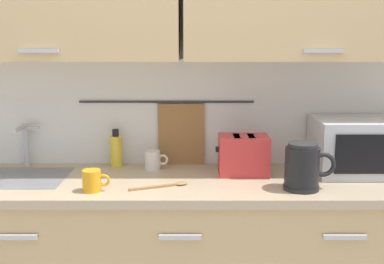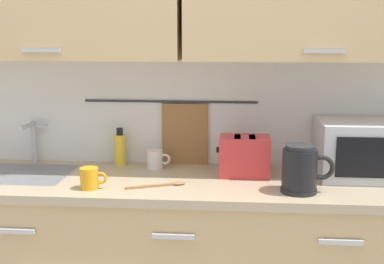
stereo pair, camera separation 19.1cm
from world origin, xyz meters
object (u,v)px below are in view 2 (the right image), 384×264
at_px(electric_kettle, 301,169).
at_px(mug_near_sink, 90,178).
at_px(microwave, 367,149).
at_px(toaster, 244,156).
at_px(wooden_spoon, 163,185).
at_px(dish_soap_bottle, 120,149).
at_px(mug_by_kettle, 155,159).

distance_m(electric_kettle, mug_near_sink, 0.92).
distance_m(microwave, toaster, 0.58).
distance_m(mug_near_sink, wooden_spoon, 0.33).
bearing_deg(dish_soap_bottle, wooden_spoon, -51.80).
xyz_separation_m(electric_kettle, mug_near_sink, (-0.92, -0.03, -0.05)).
relative_size(dish_soap_bottle, toaster, 0.77).
height_order(dish_soap_bottle, wooden_spoon, dish_soap_bottle).
height_order(toaster, wooden_spoon, toaster).
relative_size(dish_soap_bottle, mug_by_kettle, 1.63).
bearing_deg(mug_by_kettle, microwave, -3.68).
relative_size(toaster, mug_by_kettle, 2.13).
height_order(microwave, wooden_spoon, microwave).
relative_size(microwave, mug_near_sink, 3.83).
distance_m(mug_near_sink, toaster, 0.74).
height_order(electric_kettle, wooden_spoon, electric_kettle).
height_order(electric_kettle, mug_near_sink, electric_kettle).
bearing_deg(electric_kettle, mug_by_kettle, 153.86).
relative_size(mug_by_kettle, wooden_spoon, 0.45).
relative_size(mug_near_sink, toaster, 0.47).
height_order(microwave, toaster, microwave).
bearing_deg(dish_soap_bottle, mug_near_sink, -95.53).
relative_size(electric_kettle, mug_near_sink, 1.89).
bearing_deg(microwave, dish_soap_bottle, 174.37).
xyz_separation_m(microwave, electric_kettle, (-0.34, -0.27, -0.03)).
xyz_separation_m(mug_by_kettle, wooden_spoon, (0.08, -0.30, -0.04)).
distance_m(mug_near_sink, mug_by_kettle, 0.43).
bearing_deg(microwave, mug_near_sink, -166.73).
xyz_separation_m(electric_kettle, dish_soap_bottle, (-0.88, 0.39, -0.01)).
height_order(mug_near_sink, mug_by_kettle, same).
bearing_deg(microwave, toaster, -178.01).
height_order(mug_near_sink, wooden_spoon, mug_near_sink).
bearing_deg(mug_near_sink, toaster, 22.12).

